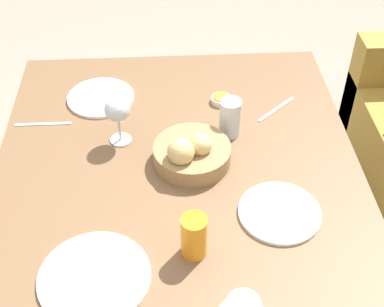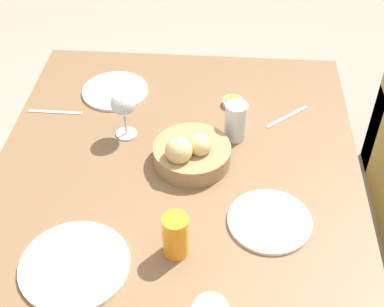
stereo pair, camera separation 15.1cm
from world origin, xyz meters
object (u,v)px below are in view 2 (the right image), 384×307
juice_glass (176,236)px  plate_near_left (115,91)px  plate_far_center (269,221)px  water_tumbler (236,121)px  jam_bowl_honey (233,102)px  fork_silver (55,112)px  wine_glass (123,105)px  plate_near_right (75,265)px  knife_silver (287,117)px  bread_basket (191,153)px

juice_glass → plate_near_left: bearing=-157.4°
plate_near_left → plate_far_center: bearing=42.9°
water_tumbler → jam_bowl_honey: 0.17m
fork_silver → wine_glass: bearing=69.6°
water_tumbler → wine_glass: (0.01, -0.33, 0.05)m
juice_glass → jam_bowl_honey: juice_glass is taller
fork_silver → plate_near_right: bearing=19.3°
juice_glass → water_tumbler: size_ratio=0.98×
jam_bowl_honey → fork_silver: 0.57m
plate_near_left → jam_bowl_honey: 0.40m
fork_silver → jam_bowl_honey: bearing=98.3°
plate_near_left → water_tumbler: (0.20, 0.40, 0.05)m
plate_far_center → jam_bowl_honey: (-0.49, -0.10, 0.01)m
plate_near_left → jam_bowl_honey: bearing=84.0°
plate_far_center → fork_silver: (-0.41, -0.67, -0.00)m
plate_near_left → juice_glass: 0.70m
plate_far_center → wine_glass: 0.54m
plate_far_center → knife_silver: 0.45m
plate_near_right → plate_far_center: size_ratio=1.22×
bread_basket → plate_near_left: bearing=-139.4°
bread_basket → plate_near_left: size_ratio=1.01×
water_tumbler → wine_glass: size_ratio=0.77×
plate_near_left → water_tumbler: 0.45m
plate_near_left → plate_near_right: 0.71m
bread_basket → water_tumbler: water_tumbler is taller
water_tumbler → plate_far_center: bearing=15.8°
bread_basket → jam_bowl_honey: (-0.29, 0.11, -0.03)m
water_tumbler → fork_silver: bearing=-97.7°
juice_glass → knife_silver: (-0.55, 0.30, -0.06)m
water_tumbler → plate_near_left: bearing=-116.6°
juice_glass → jam_bowl_honey: 0.62m
plate_near_left → fork_silver: size_ratio=1.25×
juice_glass → plate_near_right: bearing=-75.1°
juice_glass → knife_silver: bearing=151.4°
plate_near_left → fork_silver: plate_near_left is taller
plate_far_center → wine_glass: bearing=-127.0°
wine_glass → juice_glass: bearing=24.3°
jam_bowl_honey → knife_silver: (0.05, 0.17, -0.01)m
wine_glass → knife_silver: wine_glass is taller
plate_near_right → wine_glass: bearing=175.1°
juice_glass → fork_silver: bearing=-139.8°
wine_glass → fork_silver: 0.28m
jam_bowl_honey → juice_glass: bearing=-11.8°
juice_glass → wine_glass: (-0.43, -0.19, 0.05)m
plate_near_right → fork_silver: bearing=-160.7°
wine_glass → knife_silver: bearing=104.0°
jam_bowl_honey → fork_silver: (0.08, -0.56, -0.01)m
bread_basket → plate_near_right: bearing=-33.2°
knife_silver → bread_basket: bearing=-50.8°
plate_far_center → knife_silver: plate_far_center is taller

